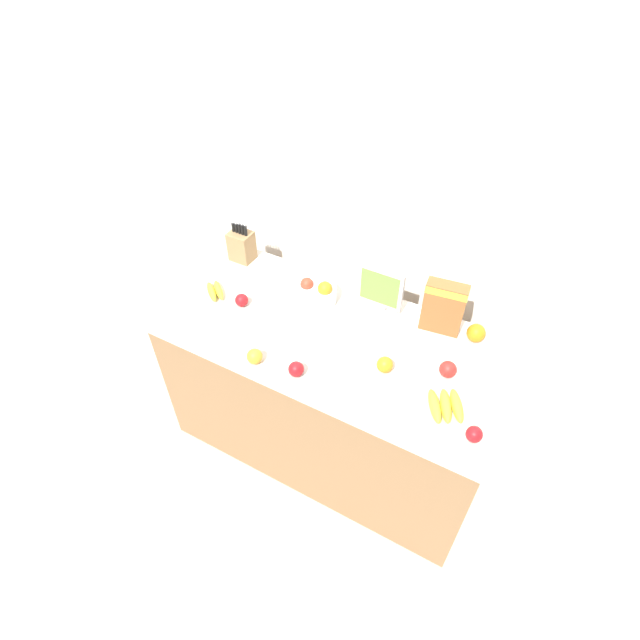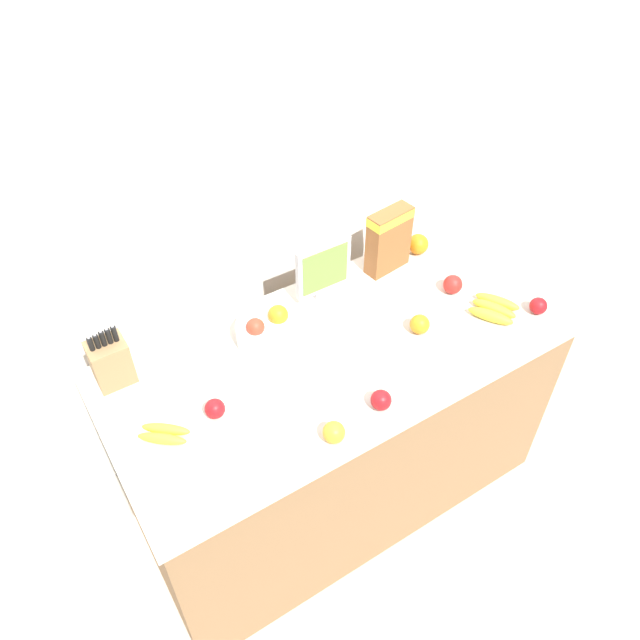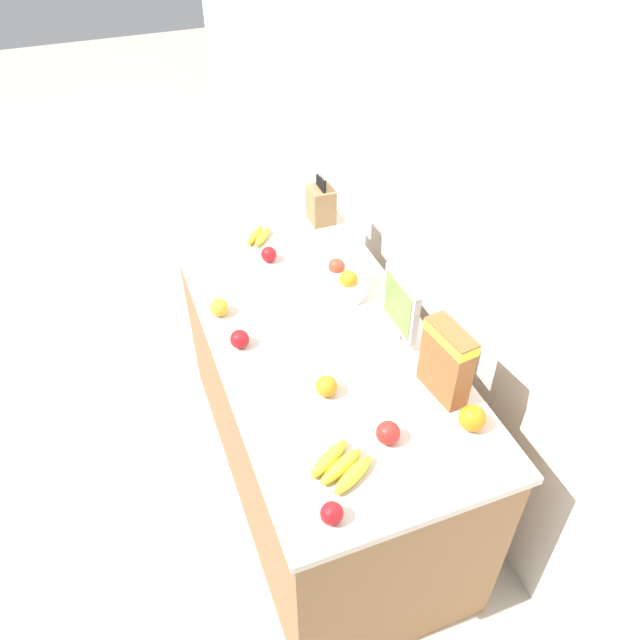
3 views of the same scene
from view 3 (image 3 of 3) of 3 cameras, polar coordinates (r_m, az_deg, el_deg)
The scene contains 16 objects.
ground_plane at distance 3.02m, azimuth -0.13°, elevation -13.85°, with size 14.00×14.00×0.00m, color #B2A899.
wall_back at distance 2.34m, azimuth 14.17°, elevation 9.86°, with size 9.00×0.06×2.60m.
counter at distance 2.66m, azimuth -0.15°, elevation -8.26°, with size 1.69×0.79×0.90m.
knife_block at distance 2.91m, azimuth 0.10°, elevation 10.57°, with size 0.12×0.11×0.27m.
small_monitor at distance 2.26m, azimuth 7.36°, elevation 1.31°, with size 0.23×0.03×0.25m.
cereal_box at distance 2.06m, azimuth 11.53°, elevation -3.52°, with size 0.20×0.10×0.27m.
fruit_bowl at distance 2.49m, azimuth 1.99°, elevation 3.53°, with size 0.22×0.22×0.13m.
banana_bunch_left at distance 2.83m, azimuth -5.61°, elevation 7.65°, with size 0.17×0.16×0.04m.
banana_bunch_right at distance 1.90m, azimuth 1.94°, elevation -13.24°, with size 0.20×0.22×0.04m.
apple_by_knife_block at distance 2.68m, azimuth -4.70°, elevation 6.00°, with size 0.07×0.07×0.07m, color #A31419.
apple_middle at distance 1.80m, azimuth 1.08°, elevation -17.26°, with size 0.07×0.07×0.07m, color #A31419.
apple_front at distance 2.27m, azimuth -7.36°, elevation -1.74°, with size 0.07×0.07×0.07m, color #A31419.
apple_rightmost at distance 1.97m, azimuth 6.24°, elevation -10.22°, with size 0.08×0.08×0.08m, color red.
orange_front_right at distance 2.09m, azimuth 0.60°, elevation -6.07°, with size 0.07×0.07×0.07m, color orange.
orange_by_cereal at distance 2.05m, azimuth 13.76°, elevation -8.69°, with size 0.09×0.09×0.09m, color orange.
orange_front_left at distance 2.42m, azimuth -9.20°, elevation 1.15°, with size 0.07×0.07×0.07m, color orange.
Camera 3 is at (1.62, -0.61, 2.47)m, focal length 35.00 mm.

